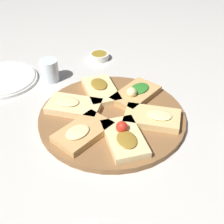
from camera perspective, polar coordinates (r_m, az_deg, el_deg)
The scene contains 11 objects.
ground_plane at distance 0.90m, azimuth -0.00°, elevation -1.34°, with size 3.00×3.00×0.00m, color beige.
serving_board at distance 0.90m, azimuth -0.00°, elevation -0.92°, with size 0.42×0.42×0.02m, color brown.
focaccia_slice_0 at distance 0.91m, azimuth -7.06°, elevation 1.15°, with size 0.16×0.10×0.03m.
focaccia_slice_1 at distance 0.82m, azimuth -5.38°, elevation -3.66°, with size 0.14×0.18×0.03m.
focaccia_slice_2 at distance 0.80m, azimuth 2.25°, elevation -4.64°, with size 0.16×0.18×0.04m.
focaccia_slice_3 at distance 0.87m, azimuth 7.45°, elevation -1.00°, with size 0.16×0.10×0.03m.
focaccia_slice_4 at distance 0.96m, azimuth 4.35°, elevation 3.35°, with size 0.14×0.17×0.04m.
focaccia_slice_5 at distance 0.97m, azimuth -2.10°, elevation 4.02°, with size 0.16×0.18×0.03m.
plate_left at distance 1.13m, azimuth -19.35°, elevation 5.73°, with size 0.23×0.23×0.02m.
water_glass at distance 1.08m, azimuth -11.37°, elevation 7.44°, with size 0.06×0.06×0.08m, color silver.
dipping_bowl at distance 1.20m, azimuth -2.34°, elevation 10.18°, with size 0.07×0.07×0.02m.
Camera 1 is at (0.21, -0.67, 0.57)m, focal length 50.00 mm.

